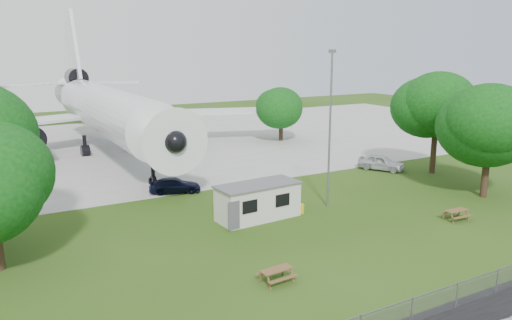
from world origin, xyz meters
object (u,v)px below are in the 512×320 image
airliner (105,108)px  site_cabin (258,201)px  picnic_east (455,220)px  picnic_west (276,282)px

airliner → site_cabin: bearing=-82.2°
airliner → picnic_east: bearing=-65.9°
picnic_west → picnic_east: bearing=2.3°
airliner → picnic_east: size_ratio=26.52×
site_cabin → picnic_east: site_cabin is taller
airliner → picnic_east: 40.63m
airliner → picnic_east: (16.42, -36.79, -5.27)m
picnic_west → picnic_east: same height
airliner → picnic_east: airliner is taller
picnic_west → picnic_east: (16.56, 2.03, 0.00)m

